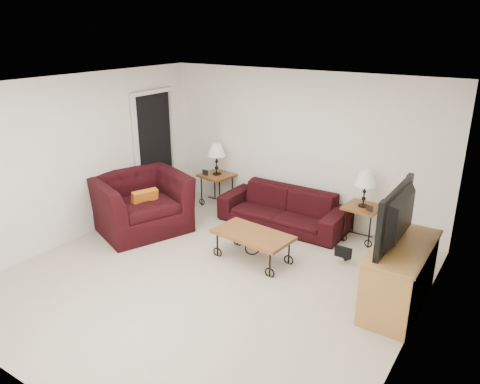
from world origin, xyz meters
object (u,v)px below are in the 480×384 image
object	(u,v)px
tv_stand	(400,276)
backpack	(347,246)
sofa	(283,208)
television	(406,217)
coffee_table	(253,247)
lamp_left	(217,159)
armchair	(140,203)
lamp_right	(365,189)
side_table_right	(361,223)
side_table_left	(217,189)

from	to	relation	value
tv_stand	backpack	world-z (taller)	tv_stand
sofa	television	size ratio (longest dim) A/B	1.78
coffee_table	backpack	xyz separation A→B (m)	(1.13, 0.70, 0.02)
lamp_left	armchair	xyz separation A→B (m)	(-0.38, -1.58, -0.42)
lamp_right	coffee_table	xyz separation A→B (m)	(-1.06, -1.47, -0.64)
television	sofa	bearing A→B (deg)	-120.42
lamp_right	armchair	size ratio (longest dim) A/B	0.40
backpack	coffee_table	bearing A→B (deg)	-145.57
side_table_right	coffee_table	world-z (taller)	side_table_right
lamp_left	television	world-z (taller)	television
sofa	lamp_left	xyz separation A→B (m)	(-1.48, 0.18, 0.57)
television	backpack	bearing A→B (deg)	-128.83
armchair	coffee_table	bearing A→B (deg)	-65.68
side_table_right	television	xyz separation A→B (m)	(0.95, -1.49, 0.86)
side_table_right	lamp_left	distance (m)	2.82
lamp_right	tv_stand	size ratio (longest dim) A/B	0.43
coffee_table	armchair	size ratio (longest dim) A/B	0.79
lamp_right	backpack	bearing A→B (deg)	-85.04
side_table_left	tv_stand	distance (m)	4.01
armchair	backpack	world-z (taller)	armchair
coffee_table	television	distance (m)	2.22
lamp_left	lamp_right	size ratio (longest dim) A/B	1.04
sofa	armchair	distance (m)	2.33
coffee_table	side_table_left	bearing A→B (deg)	138.95
side_table_left	lamp_right	distance (m)	2.81
sofa	backpack	xyz separation A→B (m)	(1.34, -0.59, -0.08)
coffee_table	armchair	world-z (taller)	armchair
side_table_left	television	bearing A→B (deg)	-21.87
side_table_right	lamp_right	size ratio (longest dim) A/B	1.00
television	armchair	bearing A→B (deg)	-88.76
lamp_right	armchair	world-z (taller)	lamp_right
lamp_left	tv_stand	size ratio (longest dim) A/B	0.44
side_table_right	side_table_left	bearing A→B (deg)	180.00
sofa	television	bearing A→B (deg)	-30.42
side_table_right	tv_stand	bearing A→B (deg)	-56.79
side_table_left	armchair	bearing A→B (deg)	-103.50
sofa	armchair	xyz separation A→B (m)	(-1.86, -1.40, 0.15)
coffee_table	backpack	distance (m)	1.33
armchair	backpack	xyz separation A→B (m)	(3.20, 0.80, -0.22)
side_table_left	television	distance (m)	4.08
lamp_left	coffee_table	size ratio (longest dim) A/B	0.53
armchair	television	bearing A→B (deg)	-67.26
tv_stand	television	distance (m)	0.74
backpack	lamp_right	bearing A→B (deg)	97.53
armchair	lamp_right	bearing A→B (deg)	-41.78
sofa	side_table_right	bearing A→B (deg)	8.05
television	side_table_right	bearing A→B (deg)	-147.33
lamp_right	television	distance (m)	1.79
lamp_right	tv_stand	world-z (taller)	lamp_right
side_table_right	tv_stand	xyz separation A→B (m)	(0.97, -1.49, 0.12)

